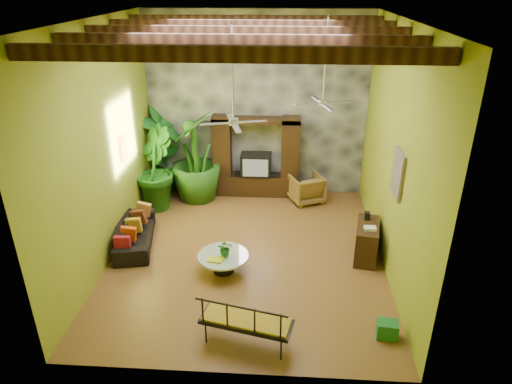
# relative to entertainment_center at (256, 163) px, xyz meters

# --- Properties ---
(ground) EXTENTS (7.00, 7.00, 0.00)m
(ground) POSITION_rel_entertainment_center_xyz_m (0.00, -3.14, -0.97)
(ground) COLOR brown
(ground) RESTS_ON ground
(ceiling) EXTENTS (6.00, 7.00, 0.02)m
(ceiling) POSITION_rel_entertainment_center_xyz_m (0.00, -3.14, 4.03)
(ceiling) COLOR silver
(ceiling) RESTS_ON back_wall
(back_wall) EXTENTS (6.00, 0.02, 5.00)m
(back_wall) POSITION_rel_entertainment_center_xyz_m (0.00, 0.36, 1.53)
(back_wall) COLOR olive
(back_wall) RESTS_ON ground
(left_wall) EXTENTS (0.02, 7.00, 5.00)m
(left_wall) POSITION_rel_entertainment_center_xyz_m (-3.00, -3.14, 1.53)
(left_wall) COLOR olive
(left_wall) RESTS_ON ground
(right_wall) EXTENTS (0.02, 7.00, 5.00)m
(right_wall) POSITION_rel_entertainment_center_xyz_m (3.00, -3.14, 1.53)
(right_wall) COLOR olive
(right_wall) RESTS_ON ground
(stone_accent_wall) EXTENTS (5.98, 0.10, 4.98)m
(stone_accent_wall) POSITION_rel_entertainment_center_xyz_m (0.00, 0.30, 1.53)
(stone_accent_wall) COLOR #3F4148
(stone_accent_wall) RESTS_ON ground
(ceiling_beams) EXTENTS (5.95, 5.36, 0.22)m
(ceiling_beams) POSITION_rel_entertainment_center_xyz_m (0.00, -3.14, 3.81)
(ceiling_beams) COLOR #3D2213
(ceiling_beams) RESTS_ON ceiling
(entertainment_center) EXTENTS (2.40, 0.55, 2.30)m
(entertainment_center) POSITION_rel_entertainment_center_xyz_m (0.00, 0.00, 0.00)
(entertainment_center) COLOR black
(entertainment_center) RESTS_ON ground
(ceiling_fan_front) EXTENTS (1.28, 1.28, 1.86)m
(ceiling_fan_front) POSITION_rel_entertainment_center_xyz_m (-0.20, -3.54, 2.44)
(ceiling_fan_front) COLOR #AEAEB3
(ceiling_fan_front) RESTS_ON ceiling
(ceiling_fan_back) EXTENTS (1.28, 1.28, 1.86)m
(ceiling_fan_back) POSITION_rel_entertainment_center_xyz_m (1.60, -1.94, 2.44)
(ceiling_fan_back) COLOR #AEAEB3
(ceiling_fan_back) RESTS_ON ceiling
(wall_art_mask) EXTENTS (0.06, 0.32, 0.55)m
(wall_art_mask) POSITION_rel_entertainment_center_xyz_m (-2.96, -2.14, 1.13)
(wall_art_mask) COLOR gold
(wall_art_mask) RESTS_ON left_wall
(wall_art_painting) EXTENTS (0.06, 0.70, 0.90)m
(wall_art_painting) POSITION_rel_entertainment_center_xyz_m (2.96, -3.74, 1.33)
(wall_art_painting) COLOR #2A5C9D
(wall_art_painting) RESTS_ON right_wall
(sofa) EXTENTS (1.15, 2.12, 0.58)m
(sofa) POSITION_rel_entertainment_center_xyz_m (-2.65, -2.92, -0.67)
(sofa) COLOR black
(sofa) RESTS_ON ground
(wicker_armchair) EXTENTS (1.11, 1.12, 0.78)m
(wicker_armchair) POSITION_rel_entertainment_center_xyz_m (1.42, -0.39, -0.57)
(wicker_armchair) COLOR olive
(wicker_armchair) RESTS_ON ground
(tall_plant_a) EXTENTS (1.51, 1.62, 2.54)m
(tall_plant_a) POSITION_rel_entertainment_center_xyz_m (-2.62, 0.01, 0.31)
(tall_plant_a) COLOR #19621F
(tall_plant_a) RESTS_ON ground
(tall_plant_b) EXTENTS (1.32, 1.47, 2.21)m
(tall_plant_b) POSITION_rel_entertainment_center_xyz_m (-2.65, -0.95, 0.14)
(tall_plant_b) COLOR #1C5B18
(tall_plant_b) RESTS_ON ground
(tall_plant_c) EXTENTS (1.54, 1.54, 2.49)m
(tall_plant_c) POSITION_rel_entertainment_center_xyz_m (-1.63, -0.39, 0.28)
(tall_plant_c) COLOR #28651A
(tall_plant_c) RESTS_ON ground
(coffee_table) EXTENTS (1.08, 1.08, 0.40)m
(coffee_table) POSITION_rel_entertainment_center_xyz_m (-0.45, -3.88, -0.71)
(coffee_table) COLOR black
(coffee_table) RESTS_ON ground
(centerpiece_plant) EXTENTS (0.34, 0.30, 0.35)m
(centerpiece_plant) POSITION_rel_entertainment_center_xyz_m (-0.39, -3.88, -0.39)
(centerpiece_plant) COLOR #1A621C
(centerpiece_plant) RESTS_ON coffee_table
(yellow_tray) EXTENTS (0.32, 0.24, 0.03)m
(yellow_tray) POSITION_rel_entertainment_center_xyz_m (-0.58, -4.08, -0.55)
(yellow_tray) COLOR gold
(yellow_tray) RESTS_ON coffee_table
(iron_bench) EXTENTS (1.63, 0.91, 0.57)m
(iron_bench) POSITION_rel_entertainment_center_xyz_m (0.22, -6.02, -0.43)
(iron_bench) COLOR black
(iron_bench) RESTS_ON ground
(side_console) EXTENTS (0.65, 1.10, 0.83)m
(side_console) POSITION_rel_entertainment_center_xyz_m (2.65, -3.14, -0.55)
(side_console) COLOR #391B12
(side_console) RESTS_ON ground
(green_bin) EXTENTS (0.38, 0.30, 0.31)m
(green_bin) POSITION_rel_entertainment_center_xyz_m (2.65, -5.65, -0.81)
(green_bin) COLOR #217C3A
(green_bin) RESTS_ON ground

